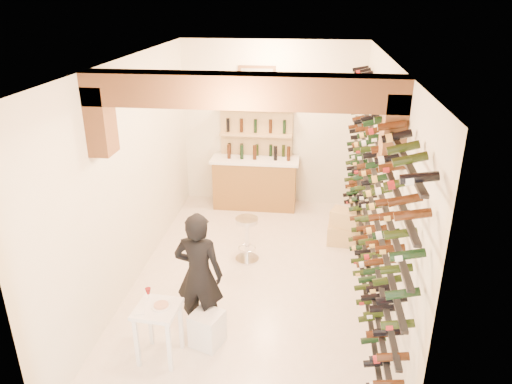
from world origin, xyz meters
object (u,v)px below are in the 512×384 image
person (199,275)px  white_stool (207,329)px  wine_rack (366,189)px  crate_lower (344,234)px  back_counter (255,182)px  tasting_table (158,316)px  chrome_barstool (247,236)px

person → white_stool: bearing=122.9°
wine_rack → crate_lower: bearing=95.7°
person → crate_lower: person is taller
back_counter → crate_lower: 2.19m
wine_rack → white_stool: size_ratio=13.11×
wine_rack → tasting_table: 3.15m
wine_rack → person: bearing=-148.9°
white_stool → crate_lower: 3.31m
white_stool → person: size_ratio=0.26×
wine_rack → chrome_barstool: 2.12m
chrome_barstool → crate_lower: size_ratio=1.31×
white_stool → person: (-0.13, 0.24, 0.61)m
white_stool → person: 0.66m
person → chrome_barstool: person is taller
back_counter → white_stool: 4.13m
chrome_barstool → person: bearing=-100.7°
wine_rack → white_stool: 2.76m
tasting_table → crate_lower: 3.85m
white_stool → tasting_table: bearing=-150.0°
back_counter → wine_rack: bearing=-55.3°
person → crate_lower: (1.92, 2.55, -0.65)m
white_stool → crate_lower: (1.79, 2.78, -0.05)m
back_counter → tasting_table: 4.45m
wine_rack → chrome_barstool: (-1.71, 0.56, -1.12)m
wine_rack → white_stool: wine_rack is taller
back_counter → crate_lower: bearing=-38.2°
person → chrome_barstool: bearing=-96.5°
tasting_table → crate_lower: tasting_table is taller
back_counter → person: 3.90m
chrome_barstool → wine_rack: bearing=-18.1°
back_counter → person: (-0.22, -3.88, 0.29)m
back_counter → white_stool: (-0.09, -4.12, -0.32)m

